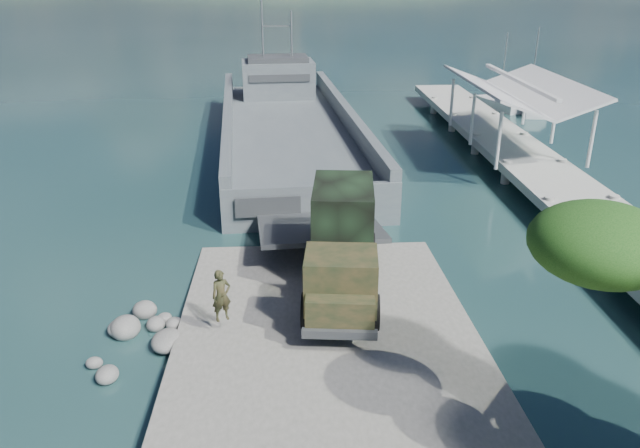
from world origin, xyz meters
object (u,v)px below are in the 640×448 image
(sailboat_far, at_px, (501,104))
(military_truck, at_px, (342,244))
(sailboat_near, at_px, (529,107))
(pier, at_px, (518,143))
(soldier, at_px, (222,306))
(landing_craft, at_px, (288,137))

(sailboat_far, bearing_deg, military_truck, -133.90)
(sailboat_near, bearing_deg, sailboat_far, 151.45)
(pier, bearing_deg, military_truck, -128.30)
(pier, bearing_deg, sailboat_far, 74.50)
(pier, bearing_deg, soldier, -132.18)
(soldier, relative_size, sailboat_far, 0.27)
(pier, relative_size, soldier, 24.65)
(pier, height_order, soldier, pier)
(landing_craft, height_order, sailboat_near, landing_craft)
(pier, distance_m, soldier, 24.47)
(pier, height_order, sailboat_near, sailboat_near)
(pier, distance_m, sailboat_near, 16.65)
(pier, relative_size, sailboat_near, 6.20)
(sailboat_near, bearing_deg, pier, -104.79)
(sailboat_near, relative_size, sailboat_far, 1.09)
(pier, xyz_separation_m, sailboat_near, (6.60, 15.24, -1.22))
(sailboat_far, bearing_deg, soldier, -137.40)
(soldier, bearing_deg, sailboat_far, 33.72)
(pier, distance_m, sailboat_far, 17.40)
(sailboat_near, bearing_deg, military_truck, -112.88)
(landing_craft, bearing_deg, military_truck, -89.15)
(military_truck, xyz_separation_m, soldier, (-4.19, -2.64, -0.90))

